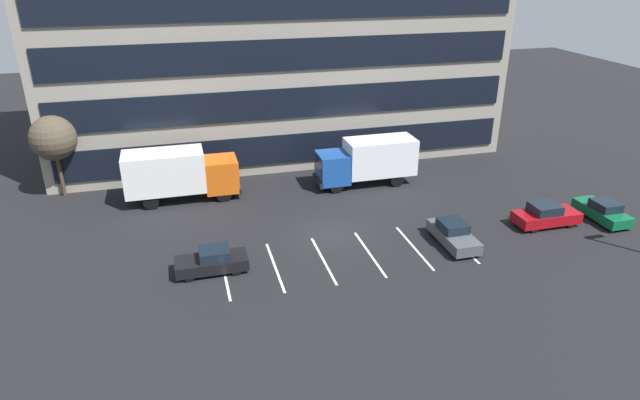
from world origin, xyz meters
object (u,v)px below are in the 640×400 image
box_truck_orange (179,173)px  sedan_forest (603,211)px  sedan_charcoal (453,234)px  box_truck_blue (368,160)px  bare_tree (53,138)px  sedan_black (212,261)px  sedan_maroon (546,215)px

box_truck_orange → sedan_forest: box_truck_orange is taller
box_truck_orange → sedan_charcoal: (15.43, -10.91, -1.37)m
box_truck_blue → bare_tree: (-21.80, 3.66, 2.35)m
box_truck_orange → sedan_black: bearing=-83.1°
sedan_black → sedan_maroon: bearing=0.4°
box_truck_orange → sedan_charcoal: box_truck_orange is taller
box_truck_blue → sedan_maroon: 12.94m
box_truck_blue → sedan_forest: 16.14m
box_truck_blue → box_truck_orange: box_truck_orange is taller
sedan_black → sedan_charcoal: size_ratio=0.98×
sedan_maroon → sedan_forest: (4.04, -0.32, -0.05)m
box_truck_blue → sedan_maroon: bearing=-47.5°
sedan_charcoal → sedan_forest: size_ratio=1.03×
box_truck_blue → box_truck_orange: (-13.63, 0.66, 0.10)m
box_truck_orange → box_truck_blue: bearing=-2.8°
box_truck_blue → sedan_maroon: size_ratio=1.80×
sedan_forest → bare_tree: (-34.54, 13.47, 3.64)m
bare_tree → sedan_maroon: bearing=-23.3°
sedan_black → bare_tree: 16.70m
sedan_charcoal → sedan_maroon: sedan_maroon is taller
box_truck_blue → sedan_charcoal: (1.80, -10.24, -1.27)m
sedan_forest → box_truck_orange: bearing=158.3°
box_truck_blue → bare_tree: bearing=170.5°
sedan_maroon → box_truck_orange: bearing=155.6°
box_truck_orange → sedan_forest: (26.38, -10.48, -1.39)m
box_truck_orange → sedan_charcoal: 18.95m
box_truck_blue → sedan_forest: (12.75, -9.81, -1.29)m
sedan_maroon → box_truck_blue: bearing=132.5°
box_truck_blue → sedan_forest: size_ratio=1.92×
sedan_forest → bare_tree: bare_tree is taller
box_truck_orange → sedan_maroon: size_ratio=1.89×
sedan_forest → bare_tree: 37.26m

